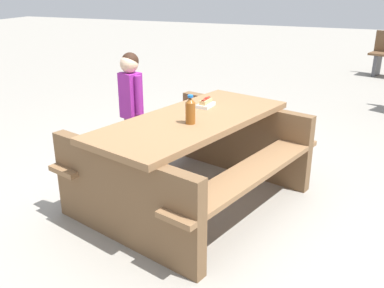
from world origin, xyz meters
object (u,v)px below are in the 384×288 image
soda_bottle (190,111)px  child_in_coat (131,96)px  picnic_table (192,153)px  hotdog_tray (206,103)px

soda_bottle → child_in_coat: child_in_coat is taller
child_in_coat → picnic_table: bearing=-120.1°
soda_bottle → child_in_coat: size_ratio=0.20×
soda_bottle → child_in_coat: 1.07m
soda_bottle → hotdog_tray: 0.48m
hotdog_tray → child_in_coat: 0.83m
hotdog_tray → child_in_coat: bearing=80.4°
picnic_table → child_in_coat: (0.48, 0.83, 0.29)m
picnic_table → soda_bottle: bearing=-163.2°
soda_bottle → picnic_table: bearing=16.8°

